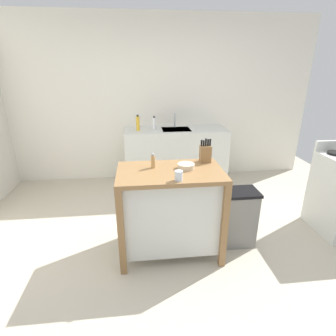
# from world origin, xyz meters

# --- Properties ---
(ground_plane) EXTENTS (5.97, 5.97, 0.00)m
(ground_plane) POSITION_xyz_m (0.00, 0.00, 0.00)
(ground_plane) COLOR #BCB29E
(ground_plane) RESTS_ON ground
(wall_back) EXTENTS (4.97, 0.10, 2.60)m
(wall_back) POSITION_xyz_m (0.00, 2.28, 1.30)
(wall_back) COLOR silver
(wall_back) RESTS_ON ground
(kitchen_island) EXTENTS (1.01, 0.61, 0.91)m
(kitchen_island) POSITION_xyz_m (-0.12, 0.15, 0.51)
(kitchen_island) COLOR olive
(kitchen_island) RESTS_ON ground
(knife_block) EXTENTS (0.11, 0.09, 0.25)m
(knife_block) POSITION_xyz_m (0.27, 0.35, 1.00)
(knife_block) COLOR olive
(knife_block) RESTS_ON kitchen_island
(bowl_ceramic_small) EXTENTS (0.16, 0.16, 0.05)m
(bowl_ceramic_small) POSITION_xyz_m (0.04, 0.18, 0.94)
(bowl_ceramic_small) COLOR beige
(bowl_ceramic_small) RESTS_ON kitchen_island
(drinking_cup) EXTENTS (0.07, 0.07, 0.09)m
(drinking_cup) POSITION_xyz_m (-0.07, -0.09, 0.95)
(drinking_cup) COLOR silver
(drinking_cup) RESTS_ON kitchen_island
(pepper_grinder) EXTENTS (0.04, 0.04, 0.15)m
(pepper_grinder) POSITION_xyz_m (-0.27, 0.24, 0.98)
(pepper_grinder) COLOR tan
(pepper_grinder) RESTS_ON kitchen_island
(trash_bin) EXTENTS (0.36, 0.28, 0.63)m
(trash_bin) POSITION_xyz_m (0.63, 0.20, 0.32)
(trash_bin) COLOR slate
(trash_bin) RESTS_ON ground
(sink_counter) EXTENTS (1.61, 0.60, 0.90)m
(sink_counter) POSITION_xyz_m (0.19, 1.93, 0.45)
(sink_counter) COLOR silver
(sink_counter) RESTS_ON ground
(sink_faucet) EXTENTS (0.02, 0.02, 0.22)m
(sink_faucet) POSITION_xyz_m (0.19, 2.07, 1.01)
(sink_faucet) COLOR #B7BCC1
(sink_faucet) RESTS_ON sink_counter
(bottle_dish_soap) EXTENTS (0.05, 0.05, 0.21)m
(bottle_dish_soap) POSITION_xyz_m (-0.16, 1.90, 1.00)
(bottle_dish_soap) COLOR white
(bottle_dish_soap) RESTS_ON sink_counter
(bottle_spray_cleaner) EXTENTS (0.05, 0.05, 0.24)m
(bottle_spray_cleaner) POSITION_xyz_m (-0.41, 1.88, 1.02)
(bottle_spray_cleaner) COLOR yellow
(bottle_spray_cleaner) RESTS_ON sink_counter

